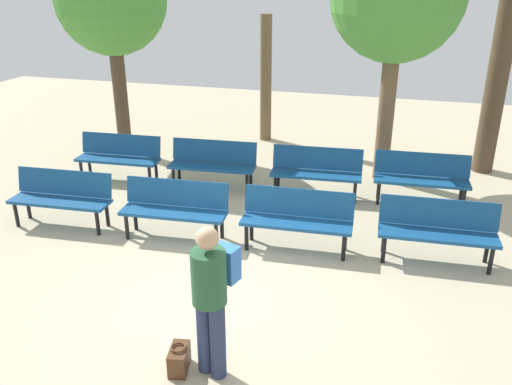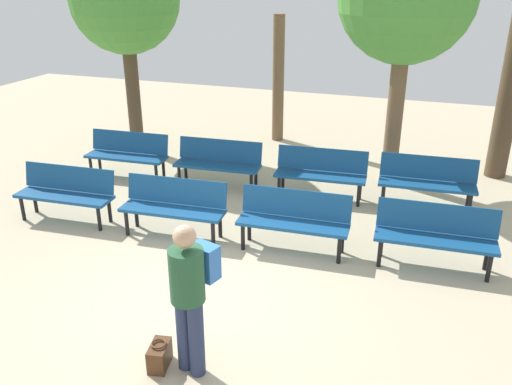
{
  "view_description": "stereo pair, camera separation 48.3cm",
  "coord_description": "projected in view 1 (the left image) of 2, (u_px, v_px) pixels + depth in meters",
  "views": [
    {
      "loc": [
        2.1,
        -5.25,
        3.82
      ],
      "look_at": [
        0.0,
        2.21,
        0.55
      ],
      "focal_mm": 37.53,
      "sensor_mm": 36.0,
      "label": 1
    },
    {
      "loc": [
        2.56,
        -5.1,
        3.82
      ],
      "look_at": [
        0.0,
        2.21,
        0.55
      ],
      "focal_mm": 37.53,
      "sensor_mm": 36.0,
      "label": 2
    }
  ],
  "objects": [
    {
      "name": "bench_r0_c3",
      "position": [
        438.0,
        228.0,
        7.38
      ],
      "size": [
        1.62,
        0.57,
        0.87
      ],
      "rotation": [
        0.0,
        0.0,
        0.05
      ],
      "color": "navy",
      "rests_on": "ground_plane"
    },
    {
      "name": "bench_r0_c0",
      "position": [
        62.0,
        195.0,
        8.43
      ],
      "size": [
        1.63,
        0.58,
        0.87
      ],
      "rotation": [
        0.0,
        0.0,
        0.06
      ],
      "color": "navy",
      "rests_on": "ground_plane"
    },
    {
      "name": "tree_0",
      "position": [
        266.0,
        79.0,
        12.32
      ],
      "size": [
        0.27,
        0.27,
        2.88
      ],
      "color": "brown",
      "rests_on": "ground_plane"
    },
    {
      "name": "bench_r0_c2",
      "position": [
        297.0,
        216.0,
        7.71
      ],
      "size": [
        1.62,
        0.57,
        0.87
      ],
      "rotation": [
        0.0,
        0.0,
        0.05
      ],
      "color": "navy",
      "rests_on": "ground_plane"
    },
    {
      "name": "bench_r1_c3",
      "position": [
        422.0,
        176.0,
        9.22
      ],
      "size": [
        1.63,
        0.58,
        0.87
      ],
      "rotation": [
        0.0,
        0.0,
        0.06
      ],
      "color": "navy",
      "rests_on": "ground_plane"
    },
    {
      "name": "handbag",
      "position": [
        179.0,
        359.0,
        5.45
      ],
      "size": [
        0.24,
        0.35,
        0.29
      ],
      "color": "#4C2D19",
      "rests_on": "ground_plane"
    },
    {
      "name": "bench_r1_c0",
      "position": [
        119.0,
        155.0,
        10.24
      ],
      "size": [
        1.63,
        0.58,
        0.87
      ],
      "rotation": [
        0.0,
        0.0,
        0.06
      ],
      "color": "navy",
      "rests_on": "ground_plane"
    },
    {
      "name": "tree_1",
      "position": [
        111.0,
        0.0,
        10.79
      ],
      "size": [
        2.27,
        2.27,
        4.37
      ],
      "color": "#4C3A28",
      "rests_on": "ground_plane"
    },
    {
      "name": "bench_r1_c1",
      "position": [
        213.0,
        162.0,
        9.88
      ],
      "size": [
        1.63,
        0.6,
        0.87
      ],
      "rotation": [
        0.0,
        0.0,
        0.07
      ],
      "color": "navy",
      "rests_on": "ground_plane"
    },
    {
      "name": "visitor_with_backpack",
      "position": [
        212.0,
        292.0,
        5.14
      ],
      "size": [
        0.44,
        0.59,
        1.65
      ],
      "rotation": [
        0.0,
        0.0,
        2.86
      ],
      "color": "navy",
      "rests_on": "ground_plane"
    },
    {
      "name": "tree_2",
      "position": [
        496.0,
        85.0,
        10.22
      ],
      "size": [
        0.4,
        0.4,
        3.48
      ],
      "color": "#4C3A28",
      "rests_on": "ground_plane"
    },
    {
      "name": "ground_plane",
      "position": [
        208.0,
        299.0,
        6.67
      ],
      "size": [
        24.0,
        24.0,
        0.0
      ],
      "primitive_type": "plane",
      "color": "#BCAD8E"
    },
    {
      "name": "bench_r1_c2",
      "position": [
        316.0,
        169.0,
        9.51
      ],
      "size": [
        1.63,
        0.6,
        0.87
      ],
      "rotation": [
        0.0,
        0.0,
        0.08
      ],
      "color": "navy",
      "rests_on": "ground_plane"
    },
    {
      "name": "bench_r0_c1",
      "position": [
        175.0,
        206.0,
        8.04
      ],
      "size": [
        1.63,
        0.6,
        0.87
      ],
      "rotation": [
        0.0,
        0.0,
        0.07
      ],
      "color": "navy",
      "rests_on": "ground_plane"
    }
  ]
}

